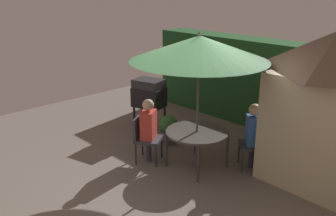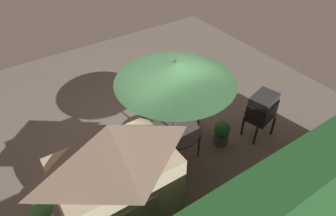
{
  "view_description": "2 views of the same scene",
  "coord_description": "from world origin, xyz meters",
  "px_view_note": "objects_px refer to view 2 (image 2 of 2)",
  "views": [
    {
      "loc": [
        4.1,
        -4.0,
        3.31
      ],
      "look_at": [
        -0.37,
        0.28,
        1.21
      ],
      "focal_mm": 39.6,
      "sensor_mm": 36.0,
      "label": 1
    },
    {
      "loc": [
        2.87,
        4.82,
        5.42
      ],
      "look_at": [
        -0.34,
        0.09,
        0.82
      ],
      "focal_mm": 33.07,
      "sensor_mm": 36.0,
      "label": 2
    }
  ],
  "objects_px": {
    "patio_table": "(174,132)",
    "patio_umbrella": "(175,72)",
    "potted_plant_by_grill": "(222,133)",
    "chair_near_shed": "(191,111)",
    "potted_plant_by_shed": "(42,211)",
    "person_in_red": "(190,105)",
    "garden_shed": "(117,184)",
    "person_in_blue": "(165,163)",
    "chair_far_side": "(164,175)",
    "bbq_grill": "(262,108)"
  },
  "relations": [
    {
      "from": "potted_plant_by_shed",
      "to": "potted_plant_by_grill",
      "type": "height_order",
      "value": "potted_plant_by_grill"
    },
    {
      "from": "patio_umbrella",
      "to": "bbq_grill",
      "type": "height_order",
      "value": "patio_umbrella"
    },
    {
      "from": "chair_near_shed",
      "to": "bbq_grill",
      "type": "bearing_deg",
      "value": 135.96
    },
    {
      "from": "potted_plant_by_shed",
      "to": "person_in_red",
      "type": "distance_m",
      "value": 3.92
    },
    {
      "from": "chair_near_shed",
      "to": "potted_plant_by_shed",
      "type": "distance_m",
      "value": 3.98
    },
    {
      "from": "potted_plant_by_shed",
      "to": "potted_plant_by_grill",
      "type": "xyz_separation_m",
      "value": [
        -4.19,
        0.28,
        -0.0
      ]
    },
    {
      "from": "patio_umbrella",
      "to": "person_in_blue",
      "type": "height_order",
      "value": "patio_umbrella"
    },
    {
      "from": "patio_table",
      "to": "person_in_blue",
      "type": "relative_size",
      "value": 0.92
    },
    {
      "from": "potted_plant_by_grill",
      "to": "person_in_blue",
      "type": "height_order",
      "value": "person_in_blue"
    },
    {
      "from": "bbq_grill",
      "to": "person_in_blue",
      "type": "relative_size",
      "value": 0.95
    },
    {
      "from": "chair_near_shed",
      "to": "garden_shed",
      "type": "bearing_deg",
      "value": 30.07
    },
    {
      "from": "bbq_grill",
      "to": "person_in_red",
      "type": "xyz_separation_m",
      "value": [
        1.29,
        -1.13,
        -0.06
      ]
    },
    {
      "from": "garden_shed",
      "to": "potted_plant_by_grill",
      "type": "relative_size",
      "value": 4.1
    },
    {
      "from": "patio_table",
      "to": "patio_umbrella",
      "type": "bearing_deg",
      "value": 0.0
    },
    {
      "from": "garden_shed",
      "to": "person_in_blue",
      "type": "height_order",
      "value": "garden_shed"
    },
    {
      "from": "patio_umbrella",
      "to": "chair_far_side",
      "type": "bearing_deg",
      "value": 44.36
    },
    {
      "from": "chair_near_shed",
      "to": "potted_plant_by_grill",
      "type": "height_order",
      "value": "chair_near_shed"
    },
    {
      "from": "patio_table",
      "to": "patio_umbrella",
      "type": "height_order",
      "value": "patio_umbrella"
    },
    {
      "from": "chair_near_shed",
      "to": "potted_plant_by_grill",
      "type": "xyz_separation_m",
      "value": [
        -0.27,
        0.89,
        -0.19
      ]
    },
    {
      "from": "bbq_grill",
      "to": "person_in_blue",
      "type": "height_order",
      "value": "person_in_blue"
    },
    {
      "from": "chair_near_shed",
      "to": "potted_plant_by_shed",
      "type": "relative_size",
      "value": 1.45
    },
    {
      "from": "chair_near_shed",
      "to": "person_in_blue",
      "type": "height_order",
      "value": "person_in_blue"
    },
    {
      "from": "patio_table",
      "to": "person_in_blue",
      "type": "bearing_deg",
      "value": 44.36
    },
    {
      "from": "bbq_grill",
      "to": "person_in_red",
      "type": "distance_m",
      "value": 1.71
    },
    {
      "from": "potted_plant_by_shed",
      "to": "person_in_blue",
      "type": "height_order",
      "value": "person_in_blue"
    },
    {
      "from": "chair_near_shed",
      "to": "potted_plant_by_shed",
      "type": "xyz_separation_m",
      "value": [
        3.92,
        0.61,
        -0.19
      ]
    },
    {
      "from": "potted_plant_by_shed",
      "to": "person_in_red",
      "type": "relative_size",
      "value": 0.49
    },
    {
      "from": "patio_umbrella",
      "to": "chair_far_side",
      "type": "distance_m",
      "value": 2.05
    },
    {
      "from": "garden_shed",
      "to": "chair_near_shed",
      "type": "bearing_deg",
      "value": -149.93
    },
    {
      "from": "garden_shed",
      "to": "potted_plant_by_shed",
      "type": "relative_size",
      "value": 4.25
    },
    {
      "from": "potted_plant_by_grill",
      "to": "person_in_red",
      "type": "distance_m",
      "value": 1.02
    },
    {
      "from": "potted_plant_by_shed",
      "to": "person_in_blue",
      "type": "bearing_deg",
      "value": 164.62
    },
    {
      "from": "bbq_grill",
      "to": "chair_far_side",
      "type": "height_order",
      "value": "bbq_grill"
    },
    {
      "from": "bbq_grill",
      "to": "potted_plant_by_shed",
      "type": "bearing_deg",
      "value": -6.27
    },
    {
      "from": "garden_shed",
      "to": "person_in_red",
      "type": "distance_m",
      "value": 3.14
    },
    {
      "from": "patio_umbrella",
      "to": "chair_far_side",
      "type": "height_order",
      "value": "patio_umbrella"
    },
    {
      "from": "patio_table",
      "to": "potted_plant_by_shed",
      "type": "height_order",
      "value": "patio_table"
    },
    {
      "from": "garden_shed",
      "to": "person_in_blue",
      "type": "relative_size",
      "value": 2.09
    },
    {
      "from": "potted_plant_by_shed",
      "to": "person_in_blue",
      "type": "distance_m",
      "value": 2.45
    },
    {
      "from": "patio_table",
      "to": "bbq_grill",
      "type": "distance_m",
      "value": 2.19
    },
    {
      "from": "patio_table",
      "to": "potted_plant_by_grill",
      "type": "relative_size",
      "value": 1.8
    },
    {
      "from": "potted_plant_by_shed",
      "to": "garden_shed",
      "type": "bearing_deg",
      "value": 139.99
    },
    {
      "from": "potted_plant_by_grill",
      "to": "chair_near_shed",
      "type": "bearing_deg",
      "value": -73.3
    },
    {
      "from": "bbq_grill",
      "to": "person_in_blue",
      "type": "bearing_deg",
      "value": 1.51
    },
    {
      "from": "chair_near_shed",
      "to": "patio_umbrella",
      "type": "bearing_deg",
      "value": 31.39
    },
    {
      "from": "potted_plant_by_shed",
      "to": "person_in_red",
      "type": "bearing_deg",
      "value": -171.66
    },
    {
      "from": "patio_table",
      "to": "chair_far_side",
      "type": "xyz_separation_m",
      "value": [
        0.79,
        0.78,
        -0.14
      ]
    },
    {
      "from": "potted_plant_by_grill",
      "to": "bbq_grill",
      "type": "bearing_deg",
      "value": 163.33
    },
    {
      "from": "patio_table",
      "to": "patio_umbrella",
      "type": "xyz_separation_m",
      "value": [
        0.0,
        0.0,
        1.59
      ]
    },
    {
      "from": "patio_umbrella",
      "to": "chair_near_shed",
      "type": "height_order",
      "value": "patio_umbrella"
    }
  ]
}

